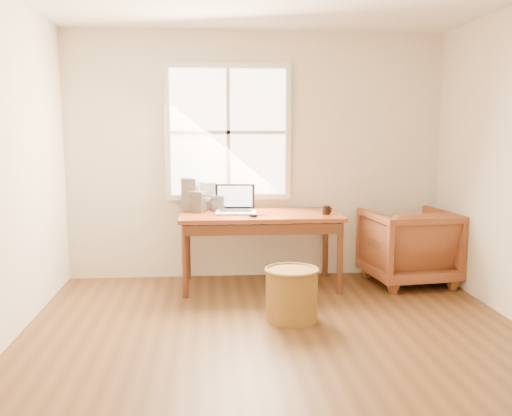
{
  "coord_description": "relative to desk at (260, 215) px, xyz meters",
  "views": [
    {
      "loc": [
        -0.51,
        -3.81,
        1.6
      ],
      "look_at": [
        -0.05,
        1.65,
        0.83
      ],
      "focal_mm": 40.0,
      "sensor_mm": 36.0,
      "label": 1
    }
  ],
  "objects": [
    {
      "name": "cd_stack_c",
      "position": [
        -0.7,
        0.26,
        0.19
      ],
      "size": [
        0.18,
        0.16,
        0.34
      ],
      "primitive_type": "cube",
      "rotation": [
        0.0,
        0.0,
        -0.19
      ],
      "color": "#A3A4B0",
      "rests_on": "desk"
    },
    {
      "name": "cd_stack_d",
      "position": [
        -0.4,
        0.22,
        0.1
      ],
      "size": [
        0.16,
        0.15,
        0.16
      ],
      "primitive_type": "cube",
      "rotation": [
        0.0,
        0.0,
        -0.35
      ],
      "color": "#A9ADB5",
      "rests_on": "desk"
    },
    {
      "name": "armchair",
      "position": [
        1.54,
        0.0,
        -0.34
      ],
      "size": [
        0.93,
        0.95,
        0.78
      ],
      "primitive_type": "imported",
      "rotation": [
        0.0,
        0.0,
        3.27
      ],
      "color": "brown",
      "rests_on": "room_shell"
    },
    {
      "name": "cd_stack_a",
      "position": [
        -0.51,
        0.33,
        0.17
      ],
      "size": [
        0.19,
        0.18,
        0.29
      ],
      "primitive_type": "cube",
      "rotation": [
        0.0,
        0.0,
        0.37
      ],
      "color": "silver",
      "rests_on": "desk"
    },
    {
      "name": "wicker_stool",
      "position": [
        0.17,
        -1.05,
        -0.51
      ],
      "size": [
        0.48,
        0.48,
        0.43
      ],
      "primitive_type": "cylinder",
      "rotation": [
        0.0,
        0.0,
        0.13
      ],
      "color": "brown",
      "rests_on": "room_shell"
    },
    {
      "name": "room_shell",
      "position": [
        -0.02,
        -1.64,
        0.59
      ],
      "size": [
        4.04,
        4.54,
        2.64
      ],
      "color": "brown",
      "rests_on": "ground"
    },
    {
      "name": "coffee_mug",
      "position": [
        0.64,
        -0.13,
        0.06
      ],
      "size": [
        0.09,
        0.09,
        0.09
      ],
      "primitive_type": "cylinder",
      "rotation": [
        0.0,
        0.0,
        0.16
      ],
      "color": "black",
      "rests_on": "desk"
    },
    {
      "name": "mouse",
      "position": [
        -0.08,
        -0.22,
        0.04
      ],
      "size": [
        0.11,
        0.08,
        0.03
      ],
      "primitive_type": "ellipsoid",
      "rotation": [
        0.0,
        0.0,
        -0.3
      ],
      "color": "black",
      "rests_on": "desk"
    },
    {
      "name": "desk",
      "position": [
        0.0,
        0.0,
        0.0
      ],
      "size": [
        1.6,
        0.8,
        0.04
      ],
      "primitive_type": "cube",
      "color": "brown",
      "rests_on": "room_shell"
    },
    {
      "name": "cd_stack_b",
      "position": [
        -0.62,
        0.14,
        0.13
      ],
      "size": [
        0.17,
        0.16,
        0.21
      ],
      "primitive_type": "cube",
      "rotation": [
        0.0,
        0.0,
        -0.39
      ],
      "color": "#232327",
      "rests_on": "desk"
    },
    {
      "name": "laptop",
      "position": [
        -0.24,
        -0.0,
        0.16
      ],
      "size": [
        0.41,
        0.42,
        0.29
      ],
      "primitive_type": null,
      "rotation": [
        0.0,
        0.0,
        -0.06
      ],
      "color": "silver",
      "rests_on": "desk"
    }
  ]
}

